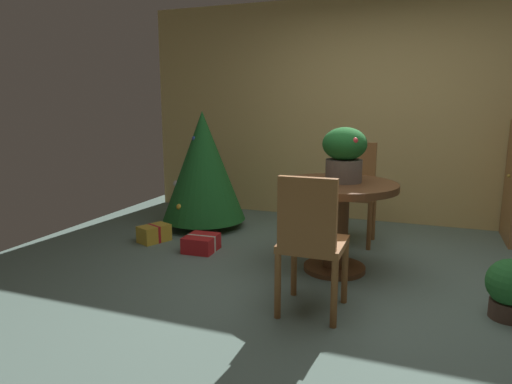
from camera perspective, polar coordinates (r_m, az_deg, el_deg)
ground_plane at (r=3.66m, az=12.16°, el=-11.67°), size 6.60×6.60×0.00m
back_wall_panel at (r=5.57m, az=16.14°, el=9.66°), size 6.00×0.10×2.60m
round_dining_table at (r=3.83m, az=10.04°, el=-2.02°), size 0.99×0.99×0.76m
flower_vase at (r=3.79m, az=11.01°, el=4.90°), size 0.36×0.36×0.45m
wooden_chair_near at (r=3.00m, az=6.88°, el=-5.78°), size 0.42×0.43×0.95m
wooden_chair_far at (r=4.71m, az=12.11°, el=0.69°), size 0.45×0.40×1.01m
holiday_tree at (r=5.14m, az=-6.63°, el=3.25°), size 0.94×0.94×1.31m
gift_box_red at (r=4.42m, az=-6.88°, el=-6.39°), size 0.30×0.33×0.15m
gift_box_gold at (r=4.79m, az=-12.64°, el=-5.09°), size 0.30×0.36×0.17m
potted_plant at (r=3.46m, az=29.28°, el=-10.41°), size 0.31×0.31×0.40m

